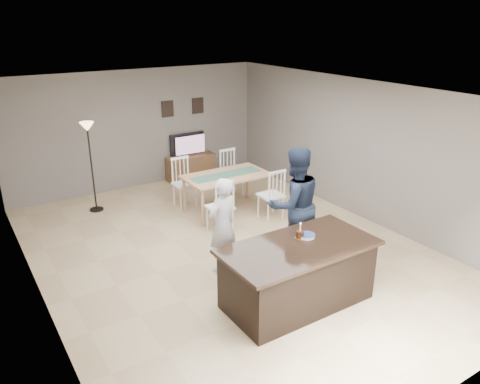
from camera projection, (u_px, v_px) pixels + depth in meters
floor at (230, 251)px, 8.04m from camera, size 8.00×8.00×0.00m
room_shell at (229, 158)px, 7.45m from camera, size 8.00×8.00×8.00m
kitchen_island at (298, 274)px, 6.46m from camera, size 2.15×1.10×0.90m
tv_console at (191, 167)px, 11.51m from camera, size 1.20×0.40×0.60m
television at (189, 144)px, 11.36m from camera, size 0.91×0.12×0.53m
tv_screen_glow at (190, 145)px, 11.30m from camera, size 0.78×0.00×0.78m
picture_frames at (183, 107)px, 11.13m from camera, size 1.10×0.02×0.38m
doorway at (82, 313)px, 4.27m from camera, size 0.00×2.10×2.65m
woman at (222, 225)px, 7.21m from camera, size 0.63×0.50×1.54m
man at (294, 205)px, 7.50m from camera, size 1.04×0.87×1.91m
birthday_cake at (300, 234)px, 6.49m from camera, size 0.15×0.15×0.23m
plate_stack at (306, 236)px, 6.54m from camera, size 0.25×0.25×0.04m
dining_table at (226, 181)px, 9.46m from camera, size 1.70×1.92×1.03m
floor_lamp at (89, 143)px, 9.24m from camera, size 0.28×0.28×1.86m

